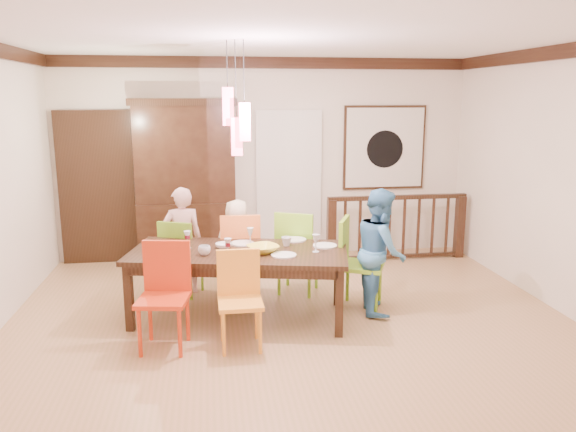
{
  "coord_description": "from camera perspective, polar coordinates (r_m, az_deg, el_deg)",
  "views": [
    {
      "loc": [
        -0.83,
        -5.7,
        2.34
      ],
      "look_at": [
        0.03,
        0.29,
        1.06
      ],
      "focal_mm": 35.0,
      "sensor_mm": 36.0,
      "label": 1
    }
  ],
  "objects": [
    {
      "name": "floor",
      "position": [
        6.22,
        0.14,
        -10.16
      ],
      "size": [
        6.0,
        6.0,
        0.0
      ],
      "primitive_type": "plane",
      "color": "tan",
      "rests_on": "ground"
    },
    {
      "name": "ceiling",
      "position": [
        5.79,
        0.15,
        17.51
      ],
      "size": [
        6.0,
        6.0,
        0.0
      ],
      "primitive_type": "plane",
      "rotation": [
        3.14,
        0.0,
        0.0
      ],
      "color": "white",
      "rests_on": "wall_back"
    },
    {
      "name": "wall_back",
      "position": [
        8.29,
        -2.36,
        5.79
      ],
      "size": [
        6.0,
        0.0,
        6.0
      ],
      "primitive_type": "plane",
      "rotation": [
        1.57,
        0.0,
        0.0
      ],
      "color": "beige",
      "rests_on": "floor"
    },
    {
      "name": "wall_right",
      "position": [
        6.92,
        25.58,
        3.4
      ],
      "size": [
        0.0,
        5.0,
        5.0
      ],
      "primitive_type": "plane",
      "rotation": [
        1.57,
        0.0,
        -1.57
      ],
      "color": "beige",
      "rests_on": "floor"
    },
    {
      "name": "crown_molding",
      "position": [
        5.78,
        0.15,
        16.72
      ],
      "size": [
        6.0,
        5.0,
        0.16
      ],
      "primitive_type": null,
      "color": "black",
      "rests_on": "wall_back"
    },
    {
      "name": "panel_door",
      "position": [
        8.4,
        -18.83,
        2.48
      ],
      "size": [
        1.04,
        0.07,
        2.24
      ],
      "primitive_type": "cube",
      "color": "black",
      "rests_on": "wall_back"
    },
    {
      "name": "white_doorway",
      "position": [
        8.35,
        0.09,
        3.07
      ],
      "size": [
        0.97,
        0.05,
        2.22
      ],
      "primitive_type": "cube",
      "color": "silver",
      "rests_on": "wall_back"
    },
    {
      "name": "painting",
      "position": [
        8.6,
        9.76,
        6.85
      ],
      "size": [
        1.25,
        0.06,
        1.25
      ],
      "color": "black",
      "rests_on": "wall_back"
    },
    {
      "name": "pendant_cluster",
      "position": [
        5.78,
        -5.27,
        9.59
      ],
      "size": [
        0.27,
        0.21,
        1.14
      ],
      "color": "#E9465E",
      "rests_on": "ceiling"
    },
    {
      "name": "dining_table",
      "position": [
        6.01,
        -5.01,
        -4.19
      ],
      "size": [
        2.45,
        1.49,
        0.75
      ],
      "rotation": [
        0.0,
        0.0,
        -0.21
      ],
      "color": "black",
      "rests_on": "floor"
    },
    {
      "name": "chair_far_left",
      "position": [
        6.84,
        -10.68,
        -3.56
      ],
      "size": [
        0.55,
        0.55,
        0.93
      ],
      "rotation": [
        0.0,
        0.0,
        2.75
      ],
      "color": "#72B124",
      "rests_on": "floor"
    },
    {
      "name": "chair_far_mid",
      "position": [
        6.73,
        -4.87,
        -3.21
      ],
      "size": [
        0.48,
        0.48,
        1.02
      ],
      "rotation": [
        0.0,
        0.0,
        3.11
      ],
      "color": "orange",
      "rests_on": "floor"
    },
    {
      "name": "chair_far_right",
      "position": [
        6.79,
        1.04,
        -3.01
      ],
      "size": [
        0.61,
        0.61,
        1.02
      ],
      "rotation": [
        0.0,
        0.0,
        2.72
      ],
      "color": "#82CC2B",
      "rests_on": "floor"
    },
    {
      "name": "chair_near_left",
      "position": [
        5.4,
        -12.6,
        -7.42
      ],
      "size": [
        0.52,
        0.52,
        1.01
      ],
      "rotation": [
        0.0,
        0.0,
        -0.17
      ],
      "color": "red",
      "rests_on": "floor"
    },
    {
      "name": "chair_near_mid",
      "position": [
        5.33,
        -4.88,
        -7.99
      ],
      "size": [
        0.42,
        0.42,
        0.92
      ],
      "rotation": [
        0.0,
        0.0,
        0.01
      ],
      "color": "orange",
      "rests_on": "floor"
    },
    {
      "name": "chair_end_right",
      "position": [
        6.32,
        7.55,
        -4.25
      ],
      "size": [
        0.61,
        0.61,
        1.03
      ],
      "rotation": [
        0.0,
        0.0,
        1.16
      ],
      "color": "#81BB22",
      "rests_on": "floor"
    },
    {
      "name": "china_hutch",
      "position": [
        8.09,
        -10.32,
        3.43
      ],
      "size": [
        1.47,
        0.46,
        2.33
      ],
      "color": "black",
      "rests_on": "floor"
    },
    {
      "name": "balustrade",
      "position": [
        8.32,
        10.98,
        -1.05
      ],
      "size": [
        2.07,
        0.12,
        0.96
      ],
      "rotation": [
        0.0,
        0.0,
        0.02
      ],
      "color": "black",
      "rests_on": "floor"
    },
    {
      "name": "person_far_left",
      "position": [
        6.88,
        -10.67,
        -2.46
      ],
      "size": [
        0.51,
        0.37,
        1.3
      ],
      "primitive_type": "imported",
      "rotation": [
        0.0,
        0.0,
        3.28
      ],
      "color": "#FFC2C2",
      "rests_on": "floor"
    },
    {
      "name": "person_far_mid",
      "position": [
        6.82,
        -5.19,
        -3.09
      ],
      "size": [
        0.63,
        0.48,
        1.15
      ],
      "primitive_type": "imported",
      "rotation": [
        0.0,
        0.0,
        2.93
      ],
      "color": "beige",
      "rests_on": "floor"
    },
    {
      "name": "person_end_right",
      "position": [
        6.25,
        9.38,
        -3.5
      ],
      "size": [
        0.62,
        0.74,
        1.38
      ],
      "primitive_type": "imported",
      "rotation": [
        0.0,
        0.0,
        1.42
      ],
      "color": "#4489BF",
      "rests_on": "floor"
    },
    {
      "name": "serving_bowl",
      "position": [
        5.88,
        -2.56,
        -3.34
      ],
      "size": [
        0.42,
        0.42,
        0.08
      ],
      "primitive_type": "imported",
      "rotation": [
        0.0,
        0.0,
        0.41
      ],
      "color": "yellow",
      "rests_on": "dining_table"
    },
    {
      "name": "small_bowl",
      "position": [
        6.07,
        -6.54,
        -3.03
      ],
      "size": [
        0.23,
        0.23,
        0.06
      ],
      "primitive_type": "imported",
      "rotation": [
        0.0,
        0.0,
        0.28
      ],
      "color": "white",
      "rests_on": "dining_table"
    },
    {
      "name": "cup_left",
      "position": [
        5.84,
        -8.49,
        -3.49
      ],
      "size": [
        0.13,
        0.13,
        0.1
      ],
      "primitive_type": "imported",
      "rotation": [
        0.0,
        0.0,
        0.03
      ],
      "color": "silver",
      "rests_on": "dining_table"
    },
    {
      "name": "cup_right",
      "position": [
        6.12,
        -0.16,
        -2.61
      ],
      "size": [
        0.14,
        0.14,
        0.1
      ],
      "primitive_type": "imported",
      "rotation": [
        0.0,
        0.0,
        0.33
      ],
      "color": "silver",
      "rests_on": "dining_table"
    },
    {
      "name": "plate_far_left",
      "position": [
        6.28,
        -11.76,
        -2.9
      ],
      "size": [
        0.26,
        0.26,
        0.01
      ],
      "primitive_type": "cylinder",
      "color": "white",
      "rests_on": "dining_table"
    },
    {
      "name": "plate_far_mid",
      "position": [
        6.24,
        -4.67,
        -2.78
      ],
      "size": [
        0.26,
        0.26,
        0.01
      ],
      "primitive_type": "cylinder",
      "color": "white",
      "rests_on": "dining_table"
    },
    {
      "name": "plate_far_right",
      "position": [
        6.38,
        0.72,
        -2.41
      ],
      "size": [
        0.26,
        0.26,
        0.01
      ],
      "primitive_type": "cylinder",
      "color": "white",
      "rests_on": "dining_table"
    },
    {
      "name": "plate_near_left",
      "position": [
        5.76,
        -11.64,
        -4.25
      ],
      "size": [
        0.26,
        0.26,
        0.01
      ],
      "primitive_type": "cylinder",
      "color": "white",
      "rests_on": "dining_table"
    },
    {
      "name": "plate_near_mid",
      "position": [
        5.76,
        -0.43,
        -3.99
      ],
      "size": [
        0.26,
        0.26,
        0.01
      ],
      "primitive_type": "cylinder",
      "color": "white",
      "rests_on": "dining_table"
    },
    {
      "name": "plate_end_right",
      "position": [
        6.13,
        3.77,
        -3.02
      ],
      "size": [
        0.26,
        0.26,
        0.01
      ],
      "primitive_type": "cylinder",
      "color": "white",
      "rests_on": "dining_table"
    },
    {
      "name": "wine_glass_a",
      "position": [
        6.12,
        -10.18,
        -2.38
      ],
      "size": [
        0.08,
        0.08,
        0.19
      ],
      "primitive_type": null,
      "color": "#590C19",
      "rests_on": "dining_table"
    },
    {
      "name": "wine_glass_b",
      "position": [
        6.18,
        -3.86,
        -2.06
      ],
      "size": [
        0.08,
        0.08,
        0.19
      ],
      "primitive_type": null,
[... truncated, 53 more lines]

